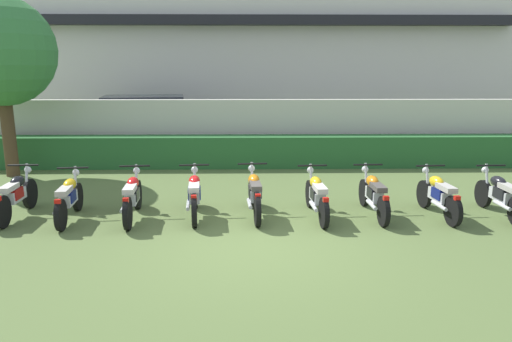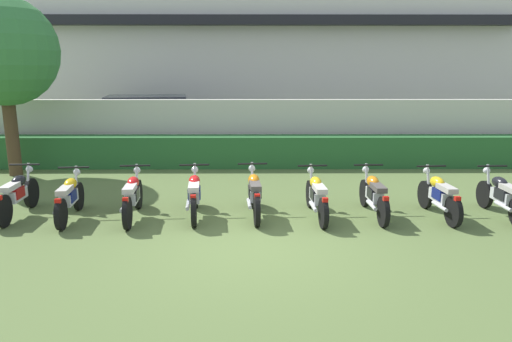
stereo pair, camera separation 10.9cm
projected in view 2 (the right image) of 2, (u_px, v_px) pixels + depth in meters
The scene contains 15 objects.
ground at pixel (257, 245), 7.90m from camera, with size 60.00×60.00×0.00m, color #566B38.
building at pixel (254, 33), 20.98m from camera, with size 23.53×6.50×8.61m.
compound_wall at pixel (255, 131), 14.45m from camera, with size 22.35×0.30×1.91m, color beige.
hedge_row at pixel (255, 151), 13.87m from camera, with size 17.88×0.70×0.91m, color #28602D.
parked_car at pixel (152, 123), 16.59m from camera, with size 4.72×2.61×1.89m.
tree_near_inspector at pixel (3, 52), 12.21m from camera, with size 2.82×2.82×4.69m.
motorcycle_in_row_0 at pixel (17, 194), 9.28m from camera, with size 0.60×1.90×0.96m.
motorcycle_in_row_1 at pixel (69, 197), 9.12m from camera, with size 0.60×1.81×0.94m.
motorcycle_in_row_2 at pixel (133, 196), 9.18m from camera, with size 0.60×1.91×0.96m.
motorcycle_in_row_3 at pixel (194, 194), 9.28m from camera, with size 0.60×1.82×0.97m.
motorcycle_in_row_4 at pixel (254, 193), 9.32m from camera, with size 0.60×1.88×0.98m.
motorcycle_in_row_5 at pixel (317, 195), 9.25m from camera, with size 0.60×1.91×0.94m.
motorcycle_in_row_6 at pixel (374, 194), 9.33m from camera, with size 0.60×1.90×0.94m.
motorcycle_in_row_7 at pixel (439, 195), 9.25m from camera, with size 0.60×1.79×0.95m.
motorcycle_in_row_8 at pixel (502, 195), 9.25m from camera, with size 0.60×1.83×0.94m.
Camera 2 is at (-0.06, -7.45, 2.91)m, focal length 33.37 mm.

